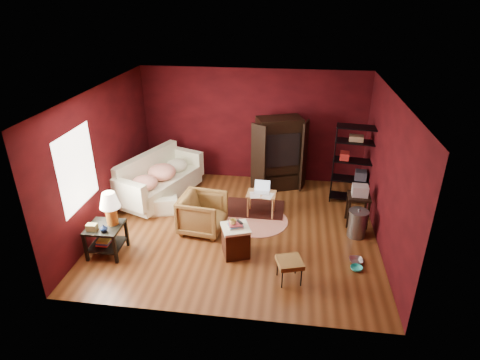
# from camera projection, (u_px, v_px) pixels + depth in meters

# --- Properties ---
(room) EXTENTS (5.54, 5.04, 2.84)m
(room) POSITION_uv_depth(u_px,v_px,m) (236.00, 166.00, 7.67)
(room) COLOR brown
(room) RESTS_ON ground
(sofa) EXTENTS (1.07, 1.94, 0.73)m
(sofa) POSITION_uv_depth(u_px,v_px,m) (161.00, 183.00, 9.34)
(sofa) COLOR white
(sofa) RESTS_ON ground
(armchair) EXTENTS (0.88, 0.92, 0.86)m
(armchair) POSITION_uv_depth(u_px,v_px,m) (203.00, 212.00, 8.02)
(armchair) COLOR black
(armchair) RESTS_ON ground
(pet_bowl_steel) EXTENTS (0.25, 0.08, 0.25)m
(pet_bowl_steel) POSITION_uv_depth(u_px,v_px,m) (357.00, 256.00, 7.19)
(pet_bowl_steel) COLOR #B1B3B8
(pet_bowl_steel) RESTS_ON ground
(pet_bowl_turquoise) EXTENTS (0.22, 0.11, 0.21)m
(pet_bowl_turquoise) POSITION_uv_depth(u_px,v_px,m) (357.00, 265.00, 7.00)
(pet_bowl_turquoise) COLOR #29C3BB
(pet_bowl_turquoise) RESTS_ON ground
(vase) EXTENTS (0.18, 0.18, 0.13)m
(vase) POSITION_uv_depth(u_px,v_px,m) (104.00, 228.00, 7.07)
(vase) COLOR #0D1C43
(vase) RESTS_ON side_table
(mug) EXTENTS (0.14, 0.12, 0.13)m
(mug) POSITION_uv_depth(u_px,v_px,m) (233.00, 221.00, 7.15)
(mug) COLOR #D1BE66
(mug) RESTS_ON hamper
(side_table) EXTENTS (0.62, 0.62, 1.22)m
(side_table) POSITION_uv_depth(u_px,v_px,m) (108.00, 218.00, 7.23)
(side_table) COLOR black
(side_table) RESTS_ON ground
(sofa_cushions) EXTENTS (1.64, 2.44, 0.95)m
(sofa_cushions) POSITION_uv_depth(u_px,v_px,m) (158.00, 179.00, 9.30)
(sofa_cushions) COLOR white
(sofa_cushions) RESTS_ON sofa
(hamper) EXTENTS (0.62, 0.62, 0.68)m
(hamper) POSITION_uv_depth(u_px,v_px,m) (236.00, 240.00, 7.34)
(hamper) COLOR #3F1C0E
(hamper) RESTS_ON ground
(footstool) EXTENTS (0.51, 0.51, 0.41)m
(footstool) POSITION_uv_depth(u_px,v_px,m) (290.00, 263.00, 6.64)
(footstool) COLOR black
(footstool) RESTS_ON ground
(rug_round) EXTENTS (1.70, 1.70, 0.01)m
(rug_round) POSITION_uv_depth(u_px,v_px,m) (257.00, 221.00, 8.53)
(rug_round) COLOR beige
(rug_round) RESTS_ON ground
(rug_oriental) EXTENTS (1.32, 0.88, 0.01)m
(rug_oriental) POSITION_uv_depth(u_px,v_px,m) (254.00, 208.00, 8.99)
(rug_oriental) COLOR #451912
(rug_oriental) RESTS_ON ground
(laptop_desk) EXTENTS (0.63, 0.50, 0.76)m
(laptop_desk) POSITION_uv_depth(u_px,v_px,m) (261.00, 195.00, 8.57)
(laptop_desk) COLOR tan
(laptop_desk) RESTS_ON ground
(tv_armoire) EXTENTS (1.32, 1.02, 1.78)m
(tv_armoire) POSITION_uv_depth(u_px,v_px,m) (279.00, 153.00, 9.58)
(tv_armoire) COLOR black
(tv_armoire) RESTS_ON ground
(wire_shelving) EXTENTS (0.92, 0.49, 1.81)m
(wire_shelving) POSITION_uv_depth(u_px,v_px,m) (354.00, 161.00, 8.93)
(wire_shelving) COLOR black
(wire_shelving) RESTS_ON ground
(small_stand) EXTENTS (0.46, 0.46, 0.89)m
(small_stand) POSITION_uv_depth(u_px,v_px,m) (359.00, 196.00, 8.15)
(small_stand) COLOR black
(small_stand) RESTS_ON ground
(trash_can) EXTENTS (0.39, 0.39, 0.61)m
(trash_can) POSITION_uv_depth(u_px,v_px,m) (357.00, 223.00, 7.90)
(trash_can) COLOR gray
(trash_can) RESTS_ON ground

